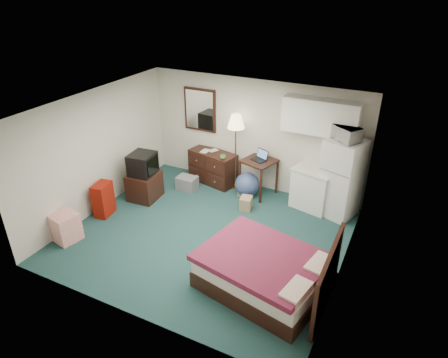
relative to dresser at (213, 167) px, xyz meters
The scene contains 25 objects.
floor 2.21m from the dresser, 65.39° to the right, with size 5.00×4.50×0.01m, color #1C4341.
ceiling 3.04m from the dresser, 65.39° to the right, with size 5.00×4.50×0.01m, color silver.
walls 2.34m from the dresser, 65.39° to the right, with size 5.01×4.51×2.50m.
mirror 1.36m from the dresser, 151.55° to the left, with size 0.80×0.06×1.00m, color white, non-canonical shape.
upper_cabinets 2.83m from the dresser, ahead, with size 1.50×0.35×0.70m, color white, non-canonical shape.
headboard 4.39m from the dresser, 39.92° to the right, with size 0.06×1.56×1.00m, color #311A13, non-canonical shape.
dresser is the anchor object (origin of this frame).
floor_lamp 0.76m from the dresser, ahead, with size 0.38×0.38×1.75m, color #C0883C, non-canonical shape.
desk 1.17m from the dresser, ahead, with size 0.65×0.65×0.83m, color #311A13, non-canonical shape.
exercise_ball 1.03m from the dresser, 14.05° to the right, with size 0.55×0.55×0.55m, color #36487B.
kitchen_counter 2.42m from the dresser, ahead, with size 0.79×0.60×0.86m, color white, non-canonical shape.
fridge 2.99m from the dresser, ahead, with size 0.67×0.67×1.64m, color silver, non-canonical shape.
bed 3.69m from the dresser, 49.72° to the right, with size 1.85×1.45×0.59m, color #460D1E, non-canonical shape.
tv_stand 1.68m from the dresser, 126.40° to the right, with size 0.60×0.65×0.60m, color #311A13, non-canonical shape.
suitcase 2.64m from the dresser, 120.39° to the right, with size 0.27×0.44×0.71m, color #600D02, non-canonical shape.
retail_box 3.55m from the dresser, 112.77° to the right, with size 0.44×0.44×0.55m, color #F7E2D0, non-canonical shape.
file_bin 0.73m from the dresser, 121.07° to the right, with size 0.44×0.33×0.31m, color slate, non-canonical shape.
cardboard_box_a 1.05m from the dresser, 17.13° to the right, with size 0.28×0.23×0.23m, color #937859, non-canonical shape.
cardboard_box_b 1.46m from the dresser, 33.26° to the right, with size 0.23×0.28×0.28m, color #937859, non-canonical shape.
laptop 1.29m from the dresser, ahead, with size 0.32×0.26×0.22m, color black, non-canonical shape.
crt_tv 1.73m from the dresser, 126.25° to the right, with size 0.51×0.55×0.47m, color black, non-canonical shape.
microwave 3.26m from the dresser, ahead, with size 0.51×0.28×0.35m, color silver.
book_a 0.57m from the dresser, behind, with size 0.17×0.02×0.24m, color #937859.
book_b 0.51m from the dresser, 131.90° to the left, with size 0.16×0.02×0.22m, color #937859.
mug 0.63m from the dresser, 31.42° to the right, with size 0.13×0.10×0.13m, color #5B8F4A.
Camera 1 is at (3.09, -5.48, 4.50)m, focal length 32.00 mm.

